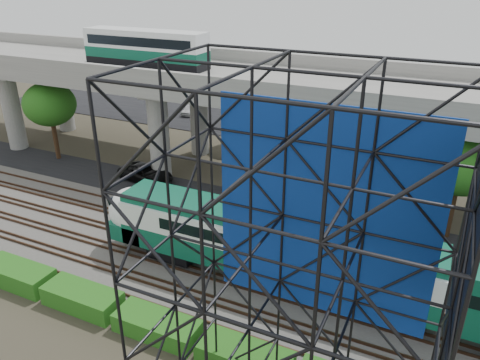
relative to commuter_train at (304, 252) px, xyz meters
The scene contains 13 objects.
ground 7.61m from the commuter_train, 163.50° to the right, with size 140.00×140.00×0.00m, color #474233.
ballast_bed 7.30m from the commuter_train, behind, with size 90.00×12.00×0.20m, color slate.
service_road 11.22m from the commuter_train, 128.46° to the left, with size 90.00×5.00×0.08m, color black.
parking_lot 32.83m from the commuter_train, 101.91° to the left, with size 90.00×18.00×0.08m, color black.
harbor_water 54.50m from the commuter_train, 97.13° to the left, with size 140.00×40.00×0.03m, color #43616E.
rail_tracks 7.23m from the commuter_train, behind, with size 90.00×9.52×0.16m.
commuter_train is the anchor object (origin of this frame).
overpass 16.85m from the commuter_train, 118.87° to the left, with size 80.00×12.00×12.40m.
scaffold_tower 11.30m from the commuter_train, 75.30° to the right, with size 9.36×6.36×15.00m.
hedge_strip 8.84m from the commuter_train, 132.36° to the right, with size 34.60×1.80×1.20m.
trees 18.39m from the commuter_train, 128.87° to the left, with size 40.94×16.94×7.69m.
suv 19.88m from the commuter_train, 152.36° to the left, with size 2.46×5.33×1.48m, color black.
parked_cars 32.32m from the commuter_train, 101.35° to the left, with size 37.49×9.27×1.25m.
Camera 1 is at (12.96, -19.58, 17.43)m, focal length 35.00 mm.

